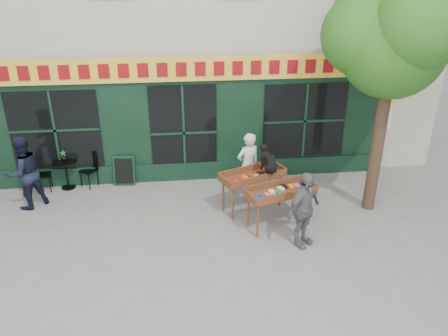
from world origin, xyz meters
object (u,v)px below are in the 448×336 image
(book_cart_center, at_px, (252,177))
(man_right, at_px, (304,210))
(book_cart_right, at_px, (280,193))
(bistro_table, at_px, (66,169))
(man_left, at_px, (24,172))
(dog, at_px, (269,159))
(woman, at_px, (248,165))

(book_cart_center, relative_size, man_right, 0.99)
(book_cart_right, bearing_deg, man_right, -85.14)
(bistro_table, height_order, man_left, man_left)
(man_right, distance_m, man_left, 6.46)
(book_cart_center, relative_size, dog, 2.71)
(book_cart_center, xyz_separation_m, dog, (0.35, -0.05, 0.47))
(book_cart_right, bearing_deg, dog, 81.08)
(man_right, height_order, bistro_table, man_right)
(book_cart_center, xyz_separation_m, man_left, (-5.28, 0.69, 0.08))
(woman, height_order, man_right, woman)
(book_cart_right, xyz_separation_m, man_right, (0.30, -0.75, -0.01))
(dog, bearing_deg, woman, 94.15)
(book_cart_center, relative_size, woman, 0.97)
(dog, xyz_separation_m, book_cart_right, (0.11, -0.80, -0.47))
(woman, xyz_separation_m, bistro_table, (-4.58, 0.94, -0.29))
(book_cart_center, bearing_deg, book_cart_right, -83.83)
(book_cart_center, bearing_deg, woman, 67.59)
(woman, distance_m, man_right, 2.38)
(book_cart_center, height_order, man_right, man_right)
(woman, distance_m, book_cart_right, 1.57)
(book_cart_right, xyz_separation_m, man_left, (-5.74, 1.54, 0.08))
(bistro_table, bearing_deg, book_cart_center, -19.14)
(man_right, xyz_separation_m, bistro_table, (-5.34, 3.19, -0.27))
(book_cart_right, bearing_deg, book_cart_center, 101.63)
(woman, bearing_deg, bistro_table, -34.00)
(woman, bearing_deg, man_right, 86.32)
(woman, distance_m, man_left, 5.28)
(book_cart_center, xyz_separation_m, man_right, (0.76, -1.60, -0.01))
(dog, distance_m, bistro_table, 5.25)
(woman, xyz_separation_m, book_cart_right, (0.46, -1.50, -0.01))
(dog, distance_m, woman, 0.91)
(woman, bearing_deg, dog, 94.15)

